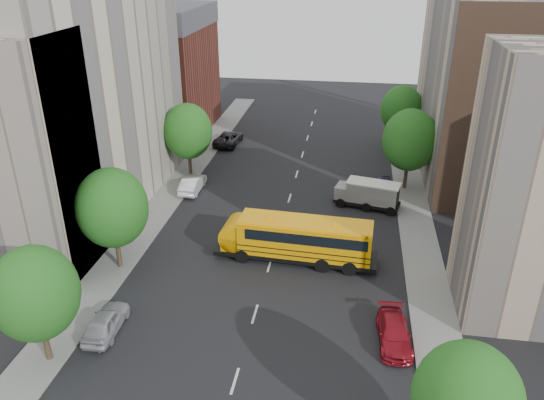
% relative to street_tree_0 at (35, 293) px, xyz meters
% --- Properties ---
extents(ground, '(120.00, 120.00, 0.00)m').
position_rel_street_tree_0_xyz_m(ground, '(11.00, 14.00, -4.64)').
color(ground, black).
rests_on(ground, ground).
extents(sidewalk_left, '(3.00, 80.00, 0.12)m').
position_rel_street_tree_0_xyz_m(sidewalk_left, '(-0.50, 19.00, -4.58)').
color(sidewalk_left, slate).
rests_on(sidewalk_left, ground).
extents(sidewalk_right, '(3.00, 80.00, 0.12)m').
position_rel_street_tree_0_xyz_m(sidewalk_right, '(22.50, 19.00, -4.58)').
color(sidewalk_right, slate).
rests_on(sidewalk_right, ground).
extents(lane_markings, '(0.15, 64.00, 0.01)m').
position_rel_street_tree_0_xyz_m(lane_markings, '(11.00, 24.00, -4.64)').
color(lane_markings, silver).
rests_on(lane_markings, ground).
extents(building_left_cream, '(10.00, 26.00, 20.00)m').
position_rel_street_tree_0_xyz_m(building_left_cream, '(-7.00, 20.00, 5.36)').
color(building_left_cream, beige).
rests_on(building_left_cream, ground).
extents(building_left_redbrick, '(10.00, 15.00, 13.00)m').
position_rel_street_tree_0_xyz_m(building_left_redbrick, '(-7.00, 42.00, 1.86)').
color(building_left_redbrick, maroon).
rests_on(building_left_redbrick, ground).
extents(building_left_near, '(10.00, 7.00, 17.00)m').
position_rel_street_tree_0_xyz_m(building_left_near, '(-7.00, 9.50, 3.86)').
color(building_left_near, '#BAA791').
rests_on(building_left_near, ground).
extents(building_right_far, '(10.00, 22.00, 18.00)m').
position_rel_street_tree_0_xyz_m(building_right_far, '(29.00, 34.00, 4.36)').
color(building_right_far, '#BAA791').
rests_on(building_right_far, ground).
extents(building_right_sidewall, '(10.10, 0.30, 18.00)m').
position_rel_street_tree_0_xyz_m(building_right_sidewall, '(29.00, 23.00, 4.36)').
color(building_right_sidewall, brown).
rests_on(building_right_sidewall, ground).
extents(street_tree_0, '(4.80, 4.80, 7.41)m').
position_rel_street_tree_0_xyz_m(street_tree_0, '(0.00, 0.00, 0.00)').
color(street_tree_0, '#38281C').
rests_on(street_tree_0, ground).
extents(street_tree_1, '(5.12, 5.12, 7.90)m').
position_rel_street_tree_0_xyz_m(street_tree_1, '(0.00, 10.00, 0.31)').
color(street_tree_1, '#38281C').
rests_on(street_tree_1, ground).
extents(street_tree_2, '(4.99, 4.99, 7.71)m').
position_rel_street_tree_0_xyz_m(street_tree_2, '(0.00, 28.00, 0.19)').
color(street_tree_2, '#38281C').
rests_on(street_tree_2, ground).
extents(street_tree_4, '(5.25, 5.25, 8.10)m').
position_rel_street_tree_0_xyz_m(street_tree_4, '(22.00, 28.00, 0.43)').
color(street_tree_4, '#38281C').
rests_on(street_tree_4, ground).
extents(street_tree_5, '(4.86, 4.86, 7.51)m').
position_rel_street_tree_0_xyz_m(street_tree_5, '(22.00, 40.00, 0.06)').
color(street_tree_5, '#38281C').
rests_on(street_tree_5, ground).
extents(school_bus, '(12.48, 3.64, 3.48)m').
position_rel_street_tree_0_xyz_m(school_bus, '(12.73, 13.11, -2.70)').
color(school_bus, black).
rests_on(school_bus, ground).
extents(safari_truck, '(6.21, 3.38, 2.52)m').
position_rel_street_tree_0_xyz_m(safari_truck, '(18.31, 23.22, -3.31)').
color(safari_truck, black).
rests_on(safari_truck, ground).
extents(parked_car_0, '(1.92, 4.44, 1.49)m').
position_rel_street_tree_0_xyz_m(parked_car_0, '(2.20, 2.88, -3.89)').
color(parked_car_0, '#B0AFB6').
rests_on(parked_car_0, ground).
extents(parked_car_1, '(1.64, 4.65, 1.53)m').
position_rel_street_tree_0_xyz_m(parked_car_1, '(1.40, 24.16, -3.88)').
color(parked_car_1, silver).
rests_on(parked_car_1, ground).
extents(parked_car_2, '(2.99, 5.78, 1.56)m').
position_rel_street_tree_0_xyz_m(parked_car_2, '(1.73, 38.12, -3.86)').
color(parked_car_2, black).
rests_on(parked_car_2, ground).
extents(parked_car_3, '(2.20, 4.75, 1.34)m').
position_rel_street_tree_0_xyz_m(parked_car_3, '(19.80, 4.67, -3.97)').
color(parked_car_3, maroon).
rests_on(parked_car_3, ground).
extents(parked_car_4, '(1.89, 4.37, 1.47)m').
position_rel_street_tree_0_xyz_m(parked_car_4, '(19.80, 26.40, -3.91)').
color(parked_car_4, '#2E2F50').
rests_on(parked_car_4, ground).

